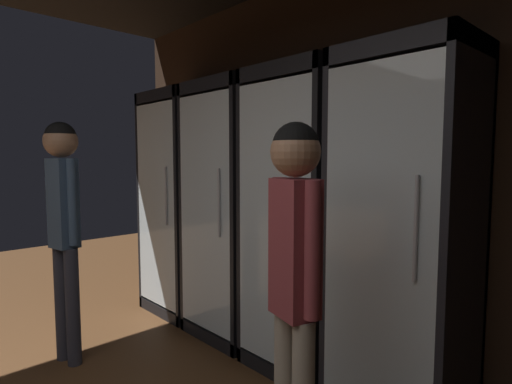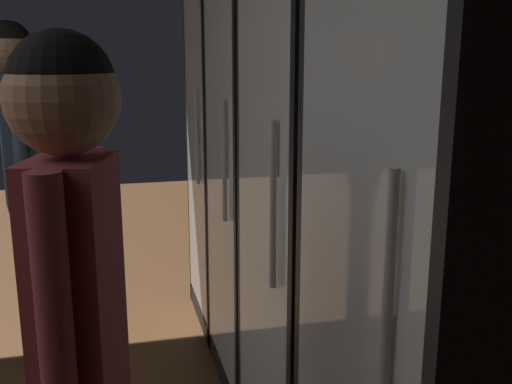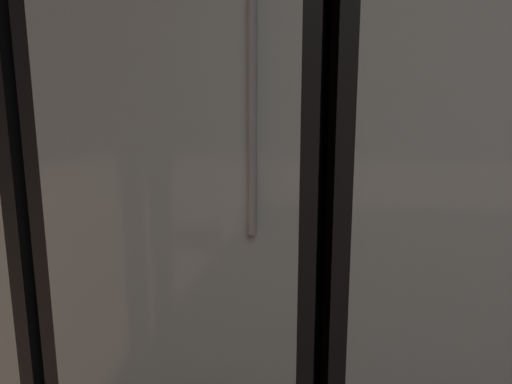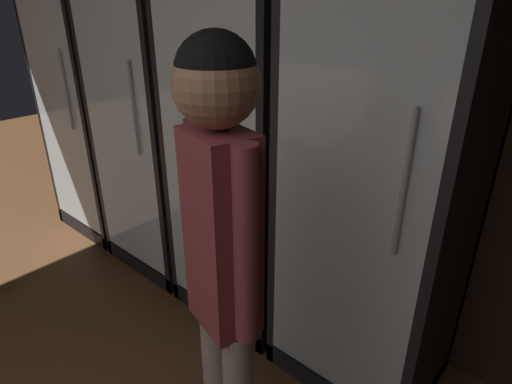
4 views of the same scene
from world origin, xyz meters
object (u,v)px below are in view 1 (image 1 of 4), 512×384
at_px(cooler_right, 406,239).
at_px(shopper_far, 63,208).
at_px(cooler_left, 236,213).
at_px(cooler_center, 305,223).
at_px(shopper_near, 295,261).
at_px(cooler_far_left, 186,205).

xyz_separation_m(cooler_right, shopper_far, (-1.91, -1.21, 0.10)).
height_order(cooler_left, cooler_center, same).
xyz_separation_m(cooler_center, shopper_far, (-1.17, -1.21, 0.10)).
xyz_separation_m(cooler_left, shopper_near, (1.41, -0.87, 0.02)).
bearing_deg(shopper_near, shopper_far, -169.62).
distance_m(cooler_far_left, shopper_near, 2.32).
xyz_separation_m(cooler_far_left, shopper_far, (0.30, -1.20, 0.10)).
bearing_deg(cooler_left, cooler_center, -0.03).
xyz_separation_m(cooler_left, cooler_right, (1.48, -0.00, 0.00)).
xyz_separation_m(cooler_left, cooler_center, (0.74, -0.00, 0.01)).
height_order(cooler_far_left, cooler_center, same).
bearing_deg(cooler_left, shopper_far, -109.84).
relative_size(cooler_far_left, cooler_center, 1.00).
bearing_deg(cooler_left, shopper_near, -31.62).
height_order(cooler_right, shopper_far, cooler_right).
height_order(cooler_center, shopper_near, cooler_center).
xyz_separation_m(cooler_far_left, shopper_near, (2.15, -0.87, 0.01)).
relative_size(cooler_far_left, cooler_left, 1.00).
relative_size(cooler_center, shopper_near, 1.28).
relative_size(cooler_center, cooler_right, 1.00).
distance_m(cooler_far_left, cooler_right, 2.21).
relative_size(cooler_right, shopper_far, 1.21).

